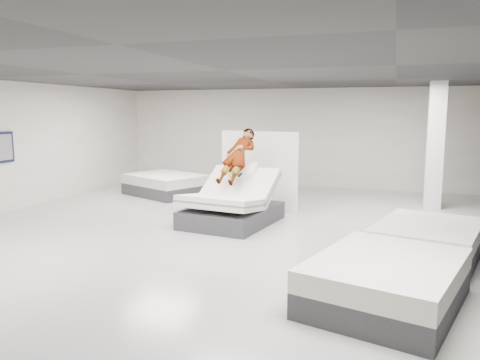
# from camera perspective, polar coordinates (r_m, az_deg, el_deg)

# --- Properties ---
(room) EXTENTS (14.00, 14.04, 3.20)m
(room) POSITION_cam_1_polar(r_m,az_deg,el_deg) (8.80, -1.91, 2.78)
(room) COLOR #ADAAA4
(room) RESTS_ON ground
(hero_bed) EXTENTS (1.94, 2.39, 1.31)m
(hero_bed) POSITION_cam_1_polar(r_m,az_deg,el_deg) (10.28, -1.01, -3.15)
(hero_bed) COLOR #37383C
(hero_bed) RESTS_ON floor
(person) EXTENTS (0.78, 1.45, 1.42)m
(person) POSITION_cam_1_polar(r_m,az_deg,el_deg) (10.42, -0.21, 1.90)
(person) COLOR slate
(person) RESTS_ON hero_bed
(remote) EXTENTS (0.07, 0.15, 0.08)m
(remote) POSITION_cam_1_polar(r_m,az_deg,el_deg) (10.04, 0.01, 0.61)
(remote) COLOR black
(remote) RESTS_ON person
(divider_panel) EXTENTS (2.12, 0.61, 1.96)m
(divider_panel) POSITION_cam_1_polar(r_m,az_deg,el_deg) (11.83, 2.26, 1.20)
(divider_panel) COLOR white
(divider_panel) RESTS_ON floor
(flat_bed_right_far) EXTENTS (2.02, 2.40, 0.57)m
(flat_bed_right_far) POSITION_cam_1_polar(r_m,az_deg,el_deg) (8.63, 21.91, -6.82)
(flat_bed_right_far) COLOR #37383C
(flat_bed_right_far) RESTS_ON floor
(flat_bed_right_near) EXTENTS (2.19, 2.58, 0.61)m
(flat_bed_right_near) POSITION_cam_1_polar(r_m,az_deg,el_deg) (6.37, 17.38, -11.75)
(flat_bed_right_near) COLOR #37383C
(flat_bed_right_near) RESTS_ON floor
(flat_bed_left_far) EXTENTS (2.70, 2.43, 0.61)m
(flat_bed_left_far) POSITION_cam_1_polar(r_m,az_deg,el_deg) (14.06, -9.02, -0.56)
(flat_bed_left_far) COLOR #37383C
(flat_bed_left_far) RESTS_ON floor
(column) EXTENTS (0.40, 0.40, 3.20)m
(column) POSITION_cam_1_polar(r_m,az_deg,el_deg) (12.78, 22.70, 3.87)
(column) COLOR white
(column) RESTS_ON floor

